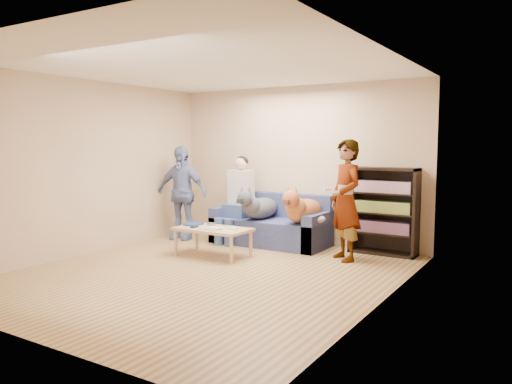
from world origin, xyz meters
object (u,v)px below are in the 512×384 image
Objects in this scene: person_standing_right at (346,200)px; dog_gray at (258,207)px; sofa at (272,227)px; dog_tan at (302,209)px; notebook_blue at (194,224)px; coffee_table at (213,231)px; person_standing_left at (181,193)px; camera_silver at (211,224)px; person_seated at (238,196)px; bookshelf at (384,209)px.

person_standing_right reaches higher than dog_gray.
sofa is 0.42m from dog_gray.
person_standing_right is at bearing -17.00° from sofa.
person_standing_right is 0.89m from dog_tan.
dog_gray is (0.55, 0.99, 0.20)m from notebook_blue.
dog_gray is 1.08m from coffee_table.
person_standing_left is 1.54m from coffee_table.
person_standing_right is at bearing 19.53° from camera_silver.
person_seated is 2.41m from bookshelf.
dog_tan is (1.33, 1.01, 0.21)m from notebook_blue.
bookshelf reaches higher than notebook_blue.
camera_silver is at bearing -119.84° from person_standing_right.
person_standing_right is 2.03m from camera_silver.
camera_silver is 0.18m from coffee_table.
person_standing_right reaches higher than sofa.
bookshelf is at bearing 3.47° from person_standing_left.
dog_tan is at bearing -0.85° from person_standing_left.
coffee_table is (-0.15, -1.04, -0.25)m from dog_gray.
sofa is at bearing 52.88° from dog_gray.
person_standing_right is 1.38× the size of dog_gray.
bookshelf reaches higher than dog_gray.
notebook_blue is 1.15m from dog_gray.
notebook_blue is at bearing -165.96° from camera_silver.
person_standing_right is 1.06× the size of person_standing_left.
bookshelf is at bearing 12.32° from dog_gray.
person_standing_left is at bearing -163.95° from sofa.
person_seated reaches higher than sofa.
person_standing_right is 0.90× the size of sofa.
person_standing_left reaches higher than dog_gray.
sofa is at bearing 164.97° from dog_tan.
person_standing_left reaches higher than dog_tan.
person_standing_left is 1.43m from dog_gray.
person_standing_left is 1.24× the size of bookshelf.
person_standing_left is 1.38× the size of dog_tan.
notebook_blue is 0.24× the size of coffee_table.
person_standing_left is at bearing -168.54° from bookshelf.
person_standing_right reaches higher than person_seated.
person_standing_left is at bearing 149.61° from camera_silver.
person_standing_left is 1.10× the size of person_seated.
bookshelf is at bearing 35.01° from coffee_table.
dog_gray reaches higher than camera_silver.
notebook_blue is at bearing -142.75° from dog_tan.
camera_silver is 0.06× the size of sofa.
person_standing_left is at bearing -161.67° from person_seated.
person_seated is at bearing 10.34° from person_standing_left.
camera_silver is 0.97m from dog_gray.
coffee_table is 0.85× the size of bookshelf.
dog_gray is 1.06× the size of dog_tan.
bookshelf is (2.21, 1.34, 0.23)m from camera_silver.
sofa reaches higher than coffee_table.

